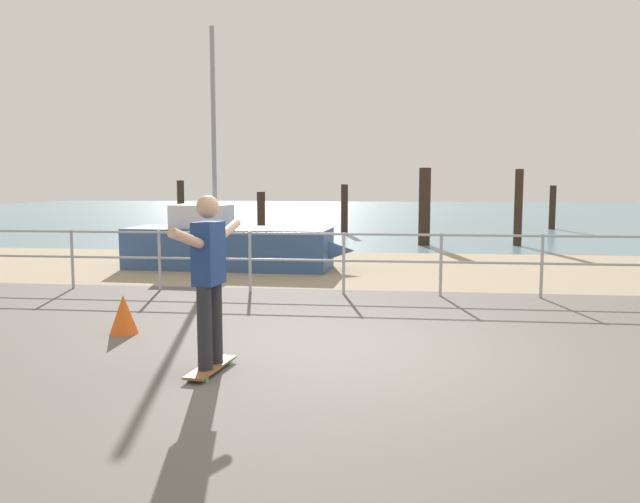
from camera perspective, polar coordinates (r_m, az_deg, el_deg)
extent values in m
cube|color=#605B56|center=(5.91, 3.57, -11.95)|extent=(24.00, 10.00, 0.04)
cube|color=tan|center=(13.73, 5.48, -1.55)|extent=(24.00, 6.00, 0.04)
cube|color=slate|center=(41.65, 6.41, 3.59)|extent=(72.00, 50.00, 0.04)
cylinder|color=#9EA0A5|center=(11.71, -21.72, -0.71)|extent=(0.05, 0.05, 1.05)
cylinder|color=#9EA0A5|center=(11.04, -14.47, -0.85)|extent=(0.05, 0.05, 1.05)
cylinder|color=#9EA0A5|center=(10.57, -6.42, -1.00)|extent=(0.05, 0.05, 1.05)
cylinder|color=#9EA0A5|center=(10.32, 2.18, -1.14)|extent=(0.05, 0.05, 1.05)
cylinder|color=#9EA0A5|center=(10.32, 11.00, -1.25)|extent=(0.05, 0.05, 1.05)
cylinder|color=#9EA0A5|center=(10.56, 19.63, -1.33)|extent=(0.05, 0.05, 1.05)
cylinder|color=#9EA0A5|center=(10.37, -2.18, 1.64)|extent=(14.28, 0.04, 0.04)
cylinder|color=#9EA0A5|center=(10.41, -2.17, -0.79)|extent=(14.28, 0.04, 0.04)
cube|color=#335184|center=(13.67, -8.33, 0.28)|extent=(4.46, 1.61, 0.90)
cone|color=#335184|center=(13.16, 0.82, 0.12)|extent=(1.14, 0.82, 0.77)
cylinder|color=gray|center=(13.75, -9.71, 11.02)|extent=(0.10, 0.10, 4.24)
cube|color=silver|center=(13.81, -10.75, 3.21)|extent=(1.24, 0.96, 0.50)
cube|color=brown|center=(6.23, -9.96, -10.37)|extent=(0.31, 0.82, 0.02)
cylinder|color=#3FBF59|center=(5.97, -10.39, -11.54)|extent=(0.04, 0.06, 0.06)
cylinder|color=#3FBF59|center=(6.04, -11.79, -11.37)|extent=(0.04, 0.06, 0.06)
cylinder|color=#3FBF59|center=(6.46, -8.24, -10.14)|extent=(0.04, 0.06, 0.06)
cylinder|color=#3FBF59|center=(6.52, -9.56, -10.00)|extent=(0.04, 0.06, 0.06)
cylinder|color=#26262B|center=(6.02, -10.51, -6.91)|extent=(0.14, 0.14, 0.80)
cylinder|color=#26262B|center=(6.24, -9.57, -6.44)|extent=(0.14, 0.14, 0.80)
cube|color=navy|center=(6.02, -10.16, -0.16)|extent=(0.25, 0.38, 0.60)
sphere|color=tan|center=(5.98, -10.24, 4.04)|extent=(0.22, 0.22, 0.22)
cylinder|color=tan|center=(5.60, -12.11, 1.18)|extent=(0.17, 0.56, 0.23)
cylinder|color=tan|center=(6.40, -8.51, 1.86)|extent=(0.17, 0.56, 0.23)
cylinder|color=#332319|center=(22.22, -12.60, 3.82)|extent=(0.25, 0.25, 1.97)
cylinder|color=#332319|center=(21.85, -5.41, 3.39)|extent=(0.29, 0.29, 1.58)
cylinder|color=#332319|center=(23.41, 2.25, 3.91)|extent=(0.26, 0.26, 1.84)
cylinder|color=#332319|center=(18.89, 9.54, 4.03)|extent=(0.35, 0.35, 2.33)
cylinder|color=#332319|center=(19.41, 17.69, 3.82)|extent=(0.24, 0.24, 2.29)
cylinder|color=#332319|center=(27.18, 20.49, 3.79)|extent=(0.26, 0.26, 1.80)
cone|color=#E55919|center=(8.00, -17.52, -5.56)|extent=(0.36, 0.36, 0.50)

